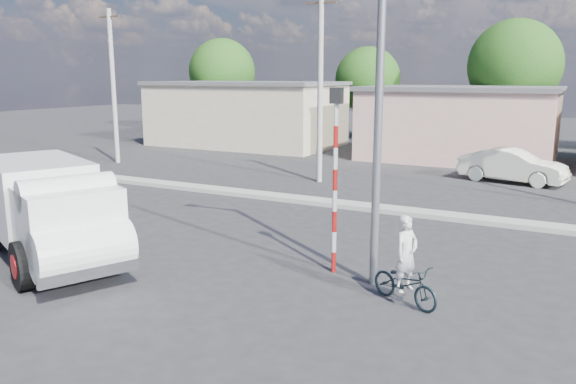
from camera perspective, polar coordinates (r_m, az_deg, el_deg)
The scene contains 11 objects.
ground_plane at distance 13.97m, azimuth -10.14°, elevation -7.76°, with size 120.00×120.00×0.00m, color #29292B.
median at distance 20.58m, azimuth 3.60°, elevation -1.02°, with size 40.00×0.80×0.16m, color #99968E.
truck at distance 15.13m, azimuth -23.07°, elevation -1.61°, with size 6.33×4.46×2.47m.
bicycle at distance 11.90m, azimuth 11.80°, elevation -9.11°, with size 0.58×1.66×0.87m, color black.
cyclist at distance 11.78m, azimuth 11.87°, elevation -7.51°, with size 0.57×0.38×1.57m, color silver.
car_cream at distance 26.57m, azimuth 21.84°, elevation 2.49°, with size 1.56×4.48×1.48m, color white.
traffic_pole at distance 13.00m, azimuth 4.83°, elevation 2.74°, with size 0.28×0.18×4.36m.
streetlight at distance 12.23m, azimuth 8.62°, elevation 13.22°, with size 2.34×0.22×9.00m.
building_row at distance 33.19m, azimuth 15.47°, elevation 7.02°, with size 37.80×7.30×4.44m.
tree_row at distance 40.33m, azimuth 13.02°, elevation 11.74°, with size 34.13×7.32×8.10m.
utility_poles at distance 22.88m, azimuth 15.52°, elevation 9.94°, with size 35.40×0.24×8.00m.
Camera 1 is at (8.19, -10.33, 4.62)m, focal length 35.00 mm.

